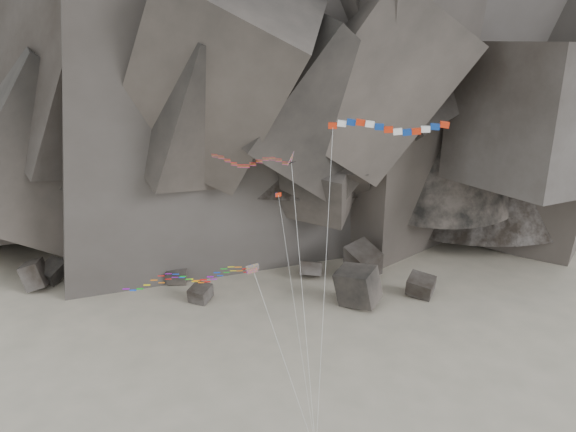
{
  "coord_description": "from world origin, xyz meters",
  "views": [
    {
      "loc": [
        1.46,
        -47.38,
        40.14
      ],
      "look_at": [
        1.55,
        6.0,
        22.2
      ],
      "focal_mm": 35.0,
      "sensor_mm": 36.0,
      "label": 1
    }
  ],
  "objects_px": {
    "parafoil_kite": "(184,278)",
    "delta_kite": "(247,161)",
    "pennant_kite": "(286,247)",
    "banner_kite": "(387,129)"
  },
  "relations": [
    {
      "from": "delta_kite",
      "to": "parafoil_kite",
      "type": "bearing_deg",
      "value": -145.66
    },
    {
      "from": "banner_kite",
      "to": "pennant_kite",
      "type": "bearing_deg",
      "value": -173.19
    },
    {
      "from": "parafoil_kite",
      "to": "pennant_kite",
      "type": "bearing_deg",
      "value": -12.6
    },
    {
      "from": "delta_kite",
      "to": "pennant_kite",
      "type": "height_order",
      "value": "delta_kite"
    },
    {
      "from": "delta_kite",
      "to": "banner_kite",
      "type": "relative_size",
      "value": 0.91
    },
    {
      "from": "delta_kite",
      "to": "parafoil_kite",
      "type": "height_order",
      "value": "delta_kite"
    },
    {
      "from": "parafoil_kite",
      "to": "delta_kite",
      "type": "bearing_deg",
      "value": -5.22
    },
    {
      "from": "delta_kite",
      "to": "banner_kite",
      "type": "distance_m",
      "value": 12.89
    },
    {
      "from": "delta_kite",
      "to": "parafoil_kite",
      "type": "xyz_separation_m",
      "value": [
        -6.1,
        -1.71,
        -10.88
      ]
    },
    {
      "from": "banner_kite",
      "to": "parafoil_kite",
      "type": "xyz_separation_m",
      "value": [
        -18.62,
        -1.24,
        -13.88
      ]
    }
  ]
}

